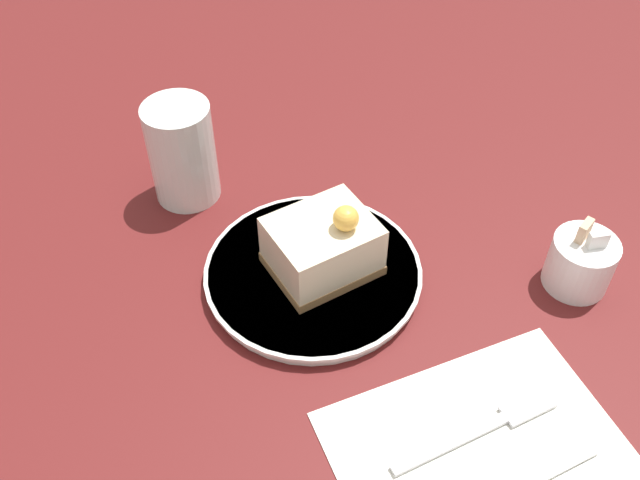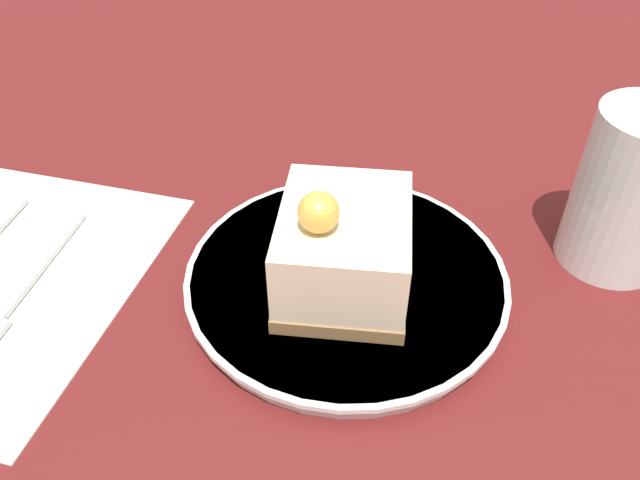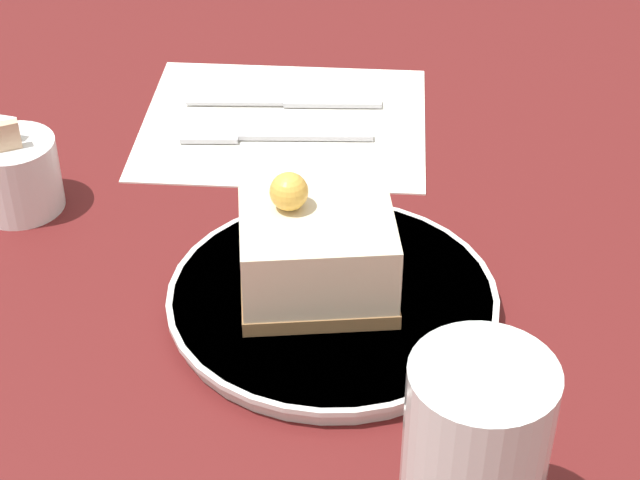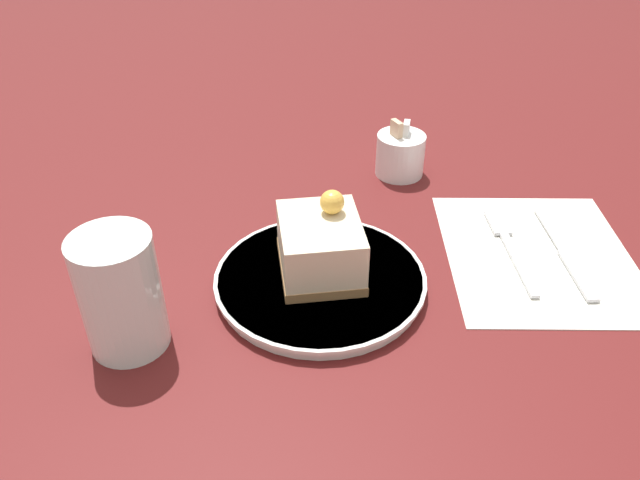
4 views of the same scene
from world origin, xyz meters
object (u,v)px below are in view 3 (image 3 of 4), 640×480
Objects in this scene: plate at (333,300)px; knife at (302,102)px; cake_slice at (310,255)px; fork at (259,136)px; sugar_bowl at (16,174)px; drinking_glass at (474,457)px.

knife is at bearing -1.77° from plate.
knife is (0.28, -0.02, -0.04)m from cake_slice.
sugar_bowl is at bearing 119.36° from fork.
drinking_glass is (-0.35, -0.28, 0.03)m from sugar_bowl.
sugar_bowl is (0.15, 0.21, -0.02)m from cake_slice.
plate is 0.24m from fork.
cake_slice is at bearing -177.46° from knife.
cake_slice reaches higher than sugar_bowl.
knife is (0.05, -0.04, -0.00)m from fork.
knife is 0.27m from sugar_bowl.
plate reaches higher than fork.
plate is at bearing 13.93° from drinking_glass.
plate is at bearing -96.86° from cake_slice.
fork is 1.37× the size of drinking_glass.
fork is at bearing 8.39° from plate.
plate is 0.28m from sugar_bowl.
sugar_bowl is at bearing 56.85° from cake_slice.
fork and knife have the same top height.
drinking_glass reaches higher than knife.
drinking_glass is at bearing -166.07° from plate.
knife is at bearing -31.19° from fork.
cake_slice is 0.89× the size of drinking_glass.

